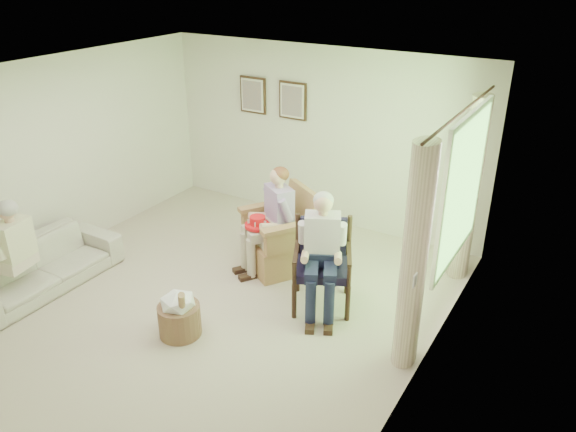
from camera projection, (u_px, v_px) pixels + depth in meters
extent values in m
plane|color=#C1B49B|center=(208.00, 303.00, 6.60)|extent=(5.50, 5.50, 0.00)
cube|color=silver|center=(320.00, 137.00, 8.19)|extent=(5.00, 0.04, 2.60)
cube|color=silver|center=(48.00, 161.00, 7.21)|extent=(0.04, 5.50, 2.60)
cube|color=silver|center=(426.00, 261.00, 4.89)|extent=(0.04, 5.50, 2.60)
cube|color=white|center=(192.00, 80.00, 5.50)|extent=(5.00, 5.50, 0.02)
cube|color=#2D6B23|center=(464.00, 189.00, 5.73)|extent=(0.02, 1.40, 1.50)
cube|color=white|center=(473.00, 113.00, 5.40)|extent=(0.04, 1.52, 0.06)
cube|color=white|center=(453.00, 255.00, 6.07)|extent=(0.04, 1.52, 0.06)
cylinder|color=#382114|center=(464.00, 110.00, 5.43)|extent=(0.03, 2.50, 0.03)
cylinder|color=beige|center=(414.00, 260.00, 5.20)|extent=(0.34, 0.34, 2.30)
cylinder|color=beige|center=(469.00, 190.00, 6.72)|extent=(0.34, 0.34, 2.30)
cube|color=#382114|center=(253.00, 95.00, 8.49)|extent=(0.45, 0.03, 0.55)
cube|color=silver|center=(252.00, 95.00, 8.48)|extent=(0.39, 0.01, 0.49)
cube|color=tan|center=(252.00, 95.00, 8.47)|extent=(0.33, 0.01, 0.43)
cube|color=#382114|center=(293.00, 101.00, 8.17)|extent=(0.45, 0.03, 0.55)
cube|color=silver|center=(292.00, 101.00, 8.15)|extent=(0.39, 0.01, 0.49)
cube|color=tan|center=(292.00, 101.00, 8.14)|extent=(0.33, 0.01, 0.43)
cube|color=tan|center=(279.00, 252.00, 7.30)|extent=(0.78, 0.76, 0.41)
cube|color=beige|center=(278.00, 235.00, 7.17)|extent=(0.60, 0.59, 0.10)
cube|color=tan|center=(292.00, 206.00, 7.32)|extent=(0.72, 0.22, 0.61)
cube|color=tan|center=(255.00, 221.00, 7.31)|extent=(0.10, 0.70, 0.29)
cube|color=tan|center=(303.00, 234.00, 6.98)|extent=(0.10, 0.70, 0.29)
cylinder|color=black|center=(287.00, 293.00, 6.40)|extent=(0.06, 0.06, 0.44)
cylinder|color=black|center=(334.00, 308.00, 6.12)|extent=(0.06, 0.06, 0.44)
cylinder|color=black|center=(311.00, 271.00, 6.83)|extent=(0.06, 0.06, 0.44)
cylinder|color=black|center=(355.00, 285.00, 6.55)|extent=(0.06, 0.06, 0.44)
cube|color=#1C1632|center=(322.00, 269.00, 6.36)|extent=(0.57, 0.55, 0.10)
cube|color=#1C1632|center=(334.00, 238.00, 6.46)|extent=(0.53, 0.07, 0.50)
imported|color=beige|center=(40.00, 267.00, 6.79)|extent=(1.97, 0.77, 0.57)
cube|color=#BDB298|center=(277.00, 224.00, 7.10)|extent=(0.40, 0.26, 0.16)
cube|color=#AF8FCA|center=(278.00, 203.00, 7.00)|extent=(0.39, 0.24, 0.46)
sphere|color=#DDAD8E|center=(277.00, 176.00, 6.83)|extent=(0.21, 0.21, 0.21)
ellipsoid|color=brown|center=(278.00, 173.00, 6.84)|extent=(0.22, 0.22, 0.18)
cube|color=#BDB298|center=(261.00, 233.00, 7.00)|extent=(0.14, 0.44, 0.13)
cube|color=#BDB298|center=(275.00, 236.00, 6.91)|extent=(0.14, 0.44, 0.13)
cylinder|color=#BDB298|center=(253.00, 259.00, 6.96)|extent=(0.12, 0.12, 0.52)
cylinder|color=#BDB298|center=(266.00, 263.00, 6.87)|extent=(0.12, 0.12, 0.52)
cube|color=#1A203B|center=(322.00, 256.00, 6.29)|extent=(0.40, 0.26, 0.16)
cube|color=silver|center=(324.00, 233.00, 6.19)|extent=(0.39, 0.24, 0.46)
sphere|color=#DDAD8E|center=(325.00, 203.00, 6.02)|extent=(0.21, 0.21, 0.21)
ellipsoid|color=#B7B2AD|center=(326.00, 200.00, 6.03)|extent=(0.22, 0.22, 0.18)
cube|color=#1A203B|center=(305.00, 266.00, 6.19)|extent=(0.14, 0.44, 0.13)
cube|color=#1A203B|center=(321.00, 271.00, 6.10)|extent=(0.14, 0.44, 0.13)
cylinder|color=#1A203B|center=(296.00, 297.00, 6.16)|extent=(0.12, 0.12, 0.54)
cylinder|color=#1A203B|center=(312.00, 303.00, 6.07)|extent=(0.12, 0.12, 0.54)
cube|color=beige|center=(17.00, 260.00, 6.50)|extent=(0.42, 0.26, 0.16)
cube|color=beige|center=(14.00, 238.00, 6.40)|extent=(0.41, 0.24, 0.46)
sphere|color=#DDAD8E|center=(6.00, 209.00, 6.23)|extent=(0.21, 0.21, 0.21)
ellipsoid|color=#B7B2AD|center=(8.00, 206.00, 6.24)|extent=(0.22, 0.22, 0.18)
cube|color=beige|center=(7.00, 274.00, 6.30)|extent=(0.14, 0.44, 0.13)
cylinder|color=red|center=(258.00, 225.00, 6.96)|extent=(0.32, 0.32, 0.04)
cylinder|color=red|center=(258.00, 221.00, 6.94)|extent=(0.20, 0.20, 0.12)
cube|color=white|center=(264.00, 223.00, 6.89)|extent=(0.04, 0.01, 0.05)
cube|color=white|center=(264.00, 219.00, 7.00)|extent=(0.02, 0.05, 0.05)
cube|color=white|center=(255.00, 218.00, 7.02)|extent=(0.04, 0.03, 0.05)
cube|color=white|center=(249.00, 221.00, 6.93)|extent=(0.04, 0.03, 0.05)
cube|color=white|center=(255.00, 224.00, 6.85)|extent=(0.02, 0.05, 0.05)
cylinder|color=tan|center=(180.00, 320.00, 5.99)|extent=(0.60, 0.60, 0.35)
ellipsoid|color=white|center=(178.00, 302.00, 5.90)|extent=(0.40, 0.40, 0.24)
cylinder|color=#A57F56|center=(182.00, 307.00, 5.81)|extent=(0.18, 0.32, 0.53)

